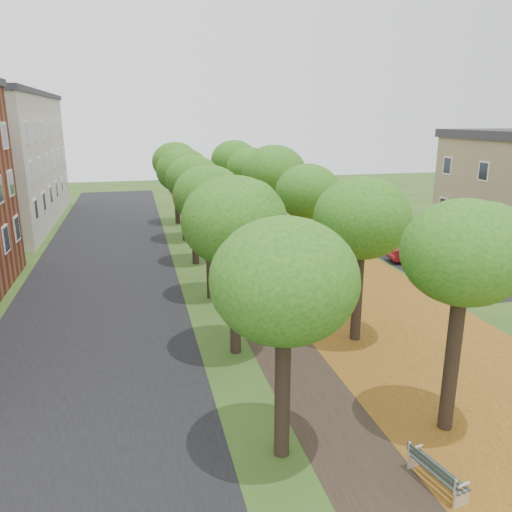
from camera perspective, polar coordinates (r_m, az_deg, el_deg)
ground at (r=14.66m, az=11.73°, el=-19.96°), size 120.00×120.00×0.00m
street_asphalt at (r=27.08m, az=-17.29°, el=-3.30°), size 8.00×70.00×0.01m
footpath at (r=27.56m, az=-1.56°, el=-2.24°), size 3.20×70.00×0.01m
leaf_verge at (r=28.97m, az=8.15°, el=-1.50°), size 7.50×70.00×0.01m
parking_lot at (r=33.79m, az=21.03°, el=0.07°), size 9.00×16.00×0.01m
tree_row_west at (r=26.11m, az=-6.41°, el=7.60°), size 3.49×33.49×6.39m
tree_row_east at (r=27.14m, az=3.79°, el=7.97°), size 3.49×33.49×6.39m
bench at (r=13.47m, az=19.88°, el=-22.19°), size 0.78×1.66×0.76m
car_silver at (r=28.60m, az=22.17°, el=-1.35°), size 3.99×1.62×1.36m
car_red at (r=31.54m, az=18.33°, el=0.44°), size 4.00×1.98×1.26m
car_grey at (r=33.59m, az=18.07°, el=1.41°), size 4.88×3.15×1.32m
car_white at (r=35.55m, az=14.31°, el=2.58°), size 5.64×3.44×1.46m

